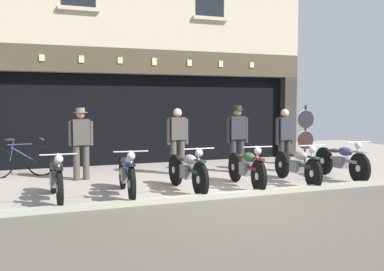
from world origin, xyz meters
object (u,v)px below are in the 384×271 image
at_px(shopkeeper_center, 178,138).
at_px(tyre_sign_pole, 305,130).
at_px(salesman_right, 237,135).
at_px(motorcycle_center_left, 187,170).
at_px(leaning_bicycle, 20,161).
at_px(motorcycle_center_right, 297,164).
at_px(assistant_far_right, 284,137).
at_px(advert_board_far, 59,107).
at_px(motorcycle_far_left, 56,177).
at_px(salesman_left, 81,140).
at_px(motorcycle_left, 127,173).
at_px(motorcycle_right, 341,160).
at_px(motorcycle_center, 246,167).
at_px(advert_board_near, 95,110).

relative_size(shopkeeper_center, tyre_sign_pole, 0.96).
bearing_deg(salesman_right, motorcycle_center_left, 50.49).
xyz_separation_m(motorcycle_center_left, leaning_bicycle, (-3.13, 3.09, -0.05)).
height_order(motorcycle_center_right, tyre_sign_pole, tyre_sign_pole).
xyz_separation_m(assistant_far_right, advert_board_far, (-5.36, 2.89, 0.77)).
bearing_deg(salesman_right, motorcycle_far_left, 29.99).
bearing_deg(salesman_right, salesman_left, 4.73).
bearing_deg(motorcycle_left, tyre_sign_pole, -151.47).
xyz_separation_m(motorcycle_right, shopkeeper_center, (-3.33, 2.07, 0.48)).
height_order(motorcycle_far_left, motorcycle_right, motorcycle_right).
xyz_separation_m(shopkeeper_center, assistant_far_right, (2.75, -0.56, -0.02)).
relative_size(salesman_right, assistant_far_right, 1.06).
relative_size(motorcycle_center_left, salesman_left, 1.21).
bearing_deg(motorcycle_right, motorcycle_far_left, 3.95).
xyz_separation_m(motorcycle_center, tyre_sign_pole, (3.22, 2.43, 0.56)).
bearing_deg(motorcycle_center_left, salesman_right, -139.35).
height_order(assistant_far_right, advert_board_far, advert_board_far).
xyz_separation_m(motorcycle_far_left, salesman_right, (4.63, 1.79, 0.52)).
distance_m(motorcycle_right, advert_board_near, 6.74).
bearing_deg(advert_board_near, motorcycle_center_left, -76.16).
distance_m(motorcycle_center, motorcycle_right, 2.56).
height_order(motorcycle_far_left, advert_board_near, advert_board_near).
bearing_deg(motorcycle_center, leaning_bicycle, -28.83).
bearing_deg(advert_board_near, assistant_far_right, -33.34).
bearing_deg(motorcycle_right, motorcycle_center_right, 8.06).
distance_m(motorcycle_far_left, salesman_right, 4.99).
bearing_deg(motorcycle_center, salesman_left, -28.41).
bearing_deg(motorcycle_center, assistant_far_right, -134.77).
relative_size(assistant_far_right, advert_board_near, 1.74).
xyz_separation_m(assistant_far_right, leaning_bicycle, (-6.43, 1.53, -0.51)).
height_order(motorcycle_center, shopkeeper_center, shopkeeper_center).
bearing_deg(motorcycle_center_left, leaning_bicycle, -45.63).
distance_m(assistant_far_right, advert_board_far, 6.14).
height_order(shopkeeper_center, advert_board_far, advert_board_far).
bearing_deg(shopkeeper_center, salesman_right, 169.49).
distance_m(motorcycle_center_left, advert_board_near, 4.72).
relative_size(motorcycle_left, advert_board_far, 2.07).
bearing_deg(motorcycle_center_right, advert_board_near, -44.58).
xyz_separation_m(motorcycle_center_left, shopkeeper_center, (0.55, 2.11, 0.48)).
distance_m(motorcycle_center, salesman_right, 2.10).
distance_m(motorcycle_center_left, tyre_sign_pole, 5.17).
height_order(motorcycle_center_right, salesman_right, salesman_right).
relative_size(motorcycle_left, tyre_sign_pole, 1.24).
relative_size(motorcycle_center, motorcycle_right, 0.97).
height_order(motorcycle_center, motorcycle_center_right, motorcycle_center).
distance_m(motorcycle_left, motorcycle_center_right, 3.84).
height_order(motorcycle_left, shopkeeper_center, shopkeeper_center).
xyz_separation_m(motorcycle_far_left, motorcycle_center_right, (5.15, -0.10, -0.01)).
relative_size(motorcycle_far_left, salesman_right, 1.21).
distance_m(motorcycle_left, advert_board_near, 4.56).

